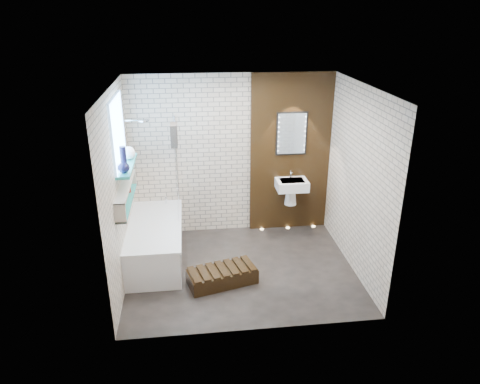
{
  "coord_description": "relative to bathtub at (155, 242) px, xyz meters",
  "views": [
    {
      "loc": [
        -0.67,
        -5.48,
        3.52
      ],
      "look_at": [
        0.0,
        0.15,
        1.15
      ],
      "focal_mm": 33.49,
      "sensor_mm": 36.0,
      "label": 1
    }
  ],
  "objects": [
    {
      "name": "led_mirror",
      "position": [
        2.17,
        0.78,
        1.36
      ],
      "size": [
        0.5,
        0.02,
        0.7
      ],
      "color": "black",
      "rests_on": "walnut_panel"
    },
    {
      "name": "sill_vases",
      "position": [
        -0.28,
        -0.15,
        1.36
      ],
      "size": [
        0.18,
        0.72,
        0.34
      ],
      "color": "#141437",
      "rests_on": "clerestory_window"
    },
    {
      "name": "ground",
      "position": [
        1.22,
        -0.45,
        -0.29
      ],
      "size": [
        3.2,
        3.2,
        0.0
      ],
      "primitive_type": "plane",
      "color": "black",
      "rests_on": "ground"
    },
    {
      "name": "bath_screen",
      "position": [
        0.35,
        0.44,
        0.99
      ],
      "size": [
        0.01,
        0.78,
        1.4
      ],
      "primitive_type": "cube",
      "color": "white",
      "rests_on": "bathtub"
    },
    {
      "name": "walnut_panel",
      "position": [
        2.17,
        0.82,
        1.01
      ],
      "size": [
        1.3,
        0.06,
        2.6
      ],
      "primitive_type": "cube",
      "color": "black",
      "rests_on": "ground"
    },
    {
      "name": "washbasin",
      "position": [
        2.17,
        0.62,
        0.5
      ],
      "size": [
        0.5,
        0.36,
        0.58
      ],
      "color": "white",
      "rests_on": "walnut_panel"
    },
    {
      "name": "towel",
      "position": [
        0.35,
        0.19,
        1.56
      ],
      "size": [
        0.09,
        0.24,
        0.32
      ],
      "primitive_type": "cube",
      "color": "#292421",
      "rests_on": "bath_screen"
    },
    {
      "name": "clerestory_window",
      "position": [
        -0.34,
        -0.1,
        1.61
      ],
      "size": [
        0.18,
        1.0,
        0.94
      ],
      "color": "#7FADE0",
      "rests_on": "room_shell"
    },
    {
      "name": "shower_head",
      "position": [
        -0.08,
        0.5,
        1.71
      ],
      "size": [
        0.18,
        0.18,
        0.02
      ],
      "primitive_type": "cylinder",
      "color": "silver",
      "rests_on": "room_shell"
    },
    {
      "name": "bathtub",
      "position": [
        0.0,
        0.0,
        0.0
      ],
      "size": [
        0.79,
        1.74,
        0.7
      ],
      "color": "white",
      "rests_on": "ground"
    },
    {
      "name": "room_shell",
      "position": [
        1.22,
        -0.45,
        1.01
      ],
      "size": [
        3.24,
        3.2,
        2.6
      ],
      "color": "#BEAC97",
      "rests_on": "ground"
    },
    {
      "name": "niche_bottles",
      "position": [
        -0.31,
        -0.28,
        0.88
      ],
      "size": [
        0.06,
        0.68,
        0.14
      ],
      "color": "maroon",
      "rests_on": "display_niche"
    },
    {
      "name": "walnut_step",
      "position": [
        0.93,
        -0.75,
        -0.19
      ],
      "size": [
        0.99,
        0.63,
        0.2
      ],
      "primitive_type": "cube",
      "rotation": [
        0.0,
        0.0,
        0.26
      ],
      "color": "black",
      "rests_on": "ground"
    },
    {
      "name": "display_niche",
      "position": [
        -0.31,
        -0.3,
        0.91
      ],
      "size": [
        0.14,
        1.3,
        0.26
      ],
      "color": "teal",
      "rests_on": "room_shell"
    },
    {
      "name": "floor_uplights",
      "position": [
        2.17,
        0.75,
        -0.29
      ],
      "size": [
        0.96,
        0.06,
        0.01
      ],
      "color": "#FFD899",
      "rests_on": "ground"
    }
  ]
}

